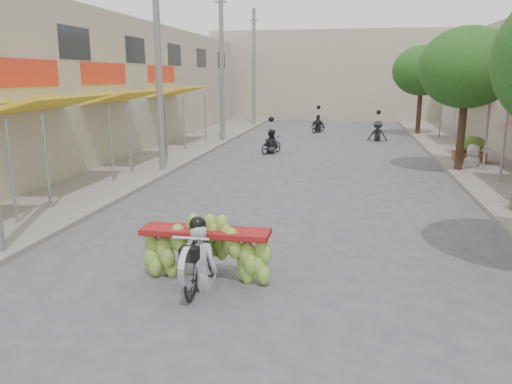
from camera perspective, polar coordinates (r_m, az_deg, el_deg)
name	(u,v)px	position (r m, az deg, el deg)	size (l,w,h in m)	color
ground	(226,369)	(6.52, -3.49, -19.55)	(120.00, 120.00, 0.00)	#55555A
sidewalk_left	(153,157)	(22.24, -11.67, 3.95)	(4.00, 60.00, 0.12)	gray
sidewalk_right	(496,168)	(21.36, 25.75, 2.53)	(4.00, 60.00, 0.12)	gray
shophouse_row_left	(29,88)	(23.47, -24.53, 10.74)	(9.77, 40.00, 6.00)	#AFA28A
far_building	(335,76)	(43.33, 9.04, 12.99)	(20.00, 6.00, 7.00)	#AFA28A
utility_pole_mid	(158,61)	(18.60, -11.11, 14.49)	(0.60, 0.24, 8.00)	slate
utility_pole_far	(222,66)	(27.18, -3.94, 14.21)	(0.60, 0.24, 8.00)	slate
utility_pole_back	(254,68)	(35.96, -0.25, 13.98)	(0.60, 0.24, 8.00)	slate
street_tree_mid	(467,68)	(19.73, 23.00, 12.92)	(3.40, 3.40, 5.25)	#3A2719
street_tree_far	(422,71)	(31.57, 18.43, 13.00)	(3.40, 3.40, 5.25)	#3A2719
produce_crate_far	(470,147)	(22.03, 23.26, 4.79)	(1.20, 0.88, 1.16)	brown
banana_motorbike	(202,245)	(8.56, -6.22, -6.09)	(2.24, 1.91, 2.15)	black
pedestrian	(474,144)	(20.69, 23.66, 5.03)	(0.98, 0.80, 1.73)	silver
bg_motorbike_a	(271,137)	(23.04, 1.74, 6.34)	(1.08, 1.51, 1.95)	black
bg_motorbike_b	(378,125)	(28.27, 13.77, 7.43)	(1.07, 1.55, 1.95)	black
bg_motorbike_c	(318,120)	(31.95, 7.13, 8.20)	(1.11, 1.68, 1.95)	black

